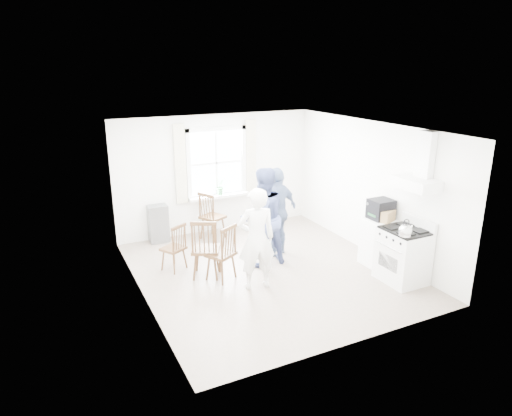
{
  "coord_description": "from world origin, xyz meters",
  "views": [
    {
      "loc": [
        -3.54,
        -6.72,
        3.62
      ],
      "look_at": [
        -0.15,
        0.2,
        1.18
      ],
      "focal_mm": 32.0,
      "sensor_mm": 36.0,
      "label": 1
    }
  ],
  "objects": [
    {
      "name": "windsor_chair_d",
      "position": [
        -0.4,
        1.95,
        0.65
      ],
      "size": [
        0.59,
        0.6,
        1.06
      ],
      "color": "#422815",
      "rests_on": "ground"
    },
    {
      "name": "cardboard_box",
      "position": [
        2.0,
        -0.76,
        1.0
      ],
      "size": [
        0.37,
        0.32,
        0.2
      ],
      "primitive_type": "cube",
      "rotation": [
        0.0,
        0.0,
        0.36
      ],
      "color": "#977649",
      "rests_on": "low_cabinet"
    },
    {
      "name": "room_shell",
      "position": [
        0.0,
        0.0,
        1.3
      ],
      "size": [
        4.62,
        5.12,
        2.64
      ],
      "color": "gray",
      "rests_on": "ground"
    },
    {
      "name": "person_right",
      "position": [
        0.54,
        0.66,
        0.88
      ],
      "size": [
        1.31,
        1.31,
        1.75
      ],
      "primitive_type": "imported",
      "rotation": [
        0.0,
        0.0,
        3.48
      ],
      "color": "navy",
      "rests_on": "ground"
    },
    {
      "name": "gas_stove",
      "position": [
        1.91,
        -1.35,
        0.48
      ],
      "size": [
        0.68,
        0.76,
        1.12
      ],
      "color": "white",
      "rests_on": "ground"
    },
    {
      "name": "window_assembly",
      "position": [
        0.0,
        2.45,
        1.46
      ],
      "size": [
        1.88,
        0.24,
        1.7
      ],
      "color": "white",
      "rests_on": "room_shell"
    },
    {
      "name": "kettle",
      "position": [
        1.65,
        -1.6,
        1.05
      ],
      "size": [
        0.22,
        0.22,
        0.31
      ],
      "color": "silver",
      "rests_on": "gas_stove"
    },
    {
      "name": "person_left",
      "position": [
        -0.46,
        -0.45,
        0.87
      ],
      "size": [
        0.74,
        0.74,
        1.74
      ],
      "primitive_type": "imported",
      "rotation": [
        0.0,
        0.0,
        2.96
      ],
      "color": "white",
      "rests_on": "ground"
    },
    {
      "name": "person_mid",
      "position": [
        0.05,
        0.33,
        0.93
      ],
      "size": [
        1.02,
        1.02,
        1.86
      ],
      "primitive_type": "imported",
      "rotation": [
        0.0,
        0.0,
        3.28
      ],
      "color": "#495789",
      "rests_on": "ground"
    },
    {
      "name": "range_hood",
      "position": [
        2.07,
        -1.35,
        1.9
      ],
      "size": [
        0.45,
        0.76,
        0.94
      ],
      "color": "white",
      "rests_on": "room_shell"
    },
    {
      "name": "shelf_unit",
      "position": [
        -1.4,
        2.33,
        0.4
      ],
      "size": [
        0.4,
        0.3,
        0.8
      ],
      "primitive_type": "cube",
      "color": "slate",
      "rests_on": "ground"
    },
    {
      "name": "potted_plant",
      "position": [
        0.04,
        2.36,
        1.03
      ],
      "size": [
        0.25,
        0.25,
        0.37
      ],
      "primitive_type": "imported",
      "rotation": [
        0.0,
        0.0,
        0.33
      ],
      "color": "#377B41",
      "rests_on": "window_assembly"
    },
    {
      "name": "stereo_stack",
      "position": [
        2.01,
        -0.6,
        1.08
      ],
      "size": [
        0.41,
        0.37,
        0.37
      ],
      "color": "black",
      "rests_on": "low_cabinet"
    },
    {
      "name": "windsor_chair_a",
      "position": [
        -0.82,
        0.01,
        0.63
      ],
      "size": [
        0.58,
        0.58,
        1.03
      ],
      "color": "#422815",
      "rests_on": "ground"
    },
    {
      "name": "windsor_chair_c",
      "position": [
        -1.46,
        0.76,
        0.55
      ],
      "size": [
        0.51,
        0.51,
        0.9
      ],
      "color": "#422815",
      "rests_on": "ground"
    },
    {
      "name": "low_cabinet",
      "position": [
        1.98,
        -0.65,
        0.45
      ],
      "size": [
        0.5,
        0.55,
        0.9
      ],
      "primitive_type": "cube",
      "color": "white",
      "rests_on": "ground"
    },
    {
      "name": "windsor_chair_b",
      "position": [
        -1.12,
        0.22,
        0.67
      ],
      "size": [
        0.62,
        0.61,
        1.1
      ],
      "color": "#422815",
      "rests_on": "ground"
    }
  ]
}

